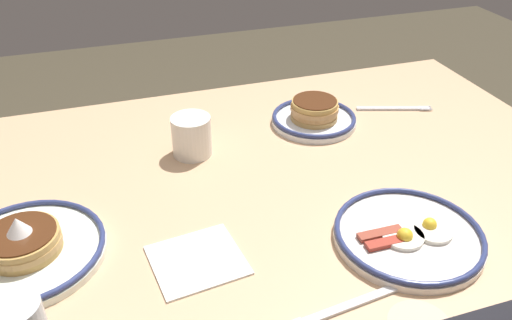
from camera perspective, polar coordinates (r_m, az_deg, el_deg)
name	(u,v)px	position (r m, az deg, el deg)	size (l,w,h in m)	color
dining_table	(280,201)	(1.16, 2.62, -4.40)	(1.38, 0.93, 0.74)	tan
plate_near_main	(314,115)	(1.31, 6.28, 4.80)	(0.21, 0.21, 0.06)	white
plate_center_pancakes	(409,235)	(0.98, 16.14, -7.79)	(0.27, 0.27, 0.04)	silver
plate_far_companion	(24,248)	(0.99, -23.71, -8.71)	(0.27, 0.27, 0.08)	white
coffee_mug	(192,135)	(1.18, -6.96, 2.71)	(0.09, 0.12, 0.09)	white
paper_napkin	(197,260)	(0.92, -6.36, -10.69)	(0.15, 0.14, 0.00)	white
fork_near	(342,308)	(0.85, 9.30, -15.49)	(0.20, 0.04, 0.01)	silver
fork_far	(395,108)	(1.43, 14.73, 5.40)	(0.19, 0.08, 0.01)	silver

